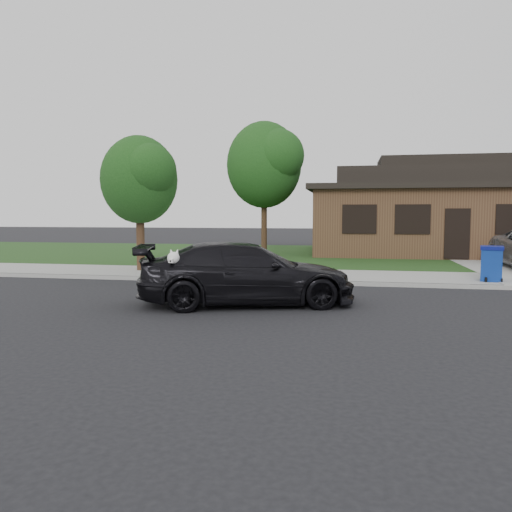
# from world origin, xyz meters

# --- Properties ---
(ground) EXTENTS (120.00, 120.00, 0.00)m
(ground) POSITION_xyz_m (0.00, 0.00, 0.00)
(ground) COLOR black
(ground) RESTS_ON ground
(sidewalk) EXTENTS (60.00, 3.00, 0.12)m
(sidewalk) POSITION_xyz_m (0.00, 5.00, 0.06)
(sidewalk) COLOR gray
(sidewalk) RESTS_ON ground
(curb) EXTENTS (60.00, 0.12, 0.12)m
(curb) POSITION_xyz_m (0.00, 3.50, 0.06)
(curb) COLOR gray
(curb) RESTS_ON ground
(lawn) EXTENTS (60.00, 13.00, 0.13)m
(lawn) POSITION_xyz_m (0.00, 13.00, 0.07)
(lawn) COLOR #193814
(lawn) RESTS_ON ground
(sedan) EXTENTS (5.24, 3.30, 1.42)m
(sedan) POSITION_xyz_m (-2.71, 0.06, 0.71)
(sedan) COLOR black
(sedan) RESTS_ON ground
(recycling_bin) EXTENTS (0.73, 0.73, 1.01)m
(recycling_bin) POSITION_xyz_m (3.63, 4.35, 0.63)
(recycling_bin) COLOR navy
(recycling_bin) RESTS_ON sidewalk
(house) EXTENTS (12.60, 8.60, 4.65)m
(house) POSITION_xyz_m (4.00, 15.00, 2.13)
(house) COLOR #422B1C
(house) RESTS_ON ground
(tree_0) EXTENTS (3.78, 3.60, 6.34)m
(tree_0) POSITION_xyz_m (-4.34, 12.88, 4.48)
(tree_0) COLOR #332114
(tree_0) RESTS_ON ground
(tree_2) EXTENTS (2.73, 2.60, 4.59)m
(tree_2) POSITION_xyz_m (-7.38, 5.11, 3.27)
(tree_2) COLOR #332114
(tree_2) RESTS_ON ground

